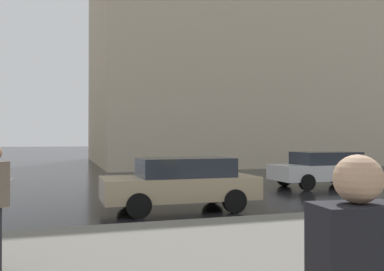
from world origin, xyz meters
TOP-DOWN VIEW (x-y plane):
  - haussmann_block_corner at (21.70, -19.19)m, footprint 18.39×22.89m
  - car_champagne at (-1.00, -8.29)m, footprint 1.85×4.10m
  - car_white at (2.50, -15.24)m, footprint 1.85×4.10m

SIDE VIEW (x-z plane):
  - car_champagne at x=-1.00m, z-range 0.05..1.46m
  - car_white at x=2.50m, z-range 0.05..1.46m
  - haussmann_block_corner at x=21.70m, z-range -0.24..22.86m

